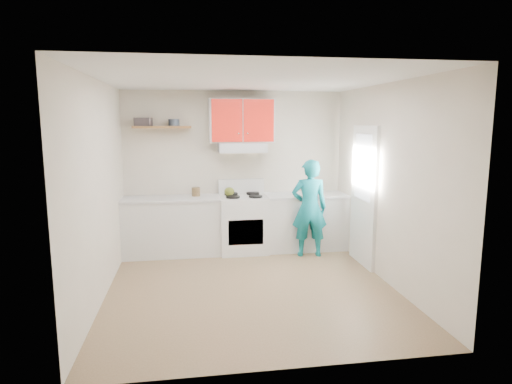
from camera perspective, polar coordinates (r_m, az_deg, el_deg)
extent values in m
plane|color=brown|center=(5.72, -0.66, -12.38)|extent=(3.80, 3.80, 0.00)
cube|color=white|center=(5.34, -0.71, 14.53)|extent=(3.60, 3.80, 0.04)
cube|color=beige|center=(7.25, -2.81, 2.84)|extent=(3.60, 0.04, 2.60)
cube|color=beige|center=(3.54, 3.68, -3.97)|extent=(3.60, 0.04, 2.60)
cube|color=beige|center=(5.43, -19.84, 0.13)|extent=(0.04, 3.80, 2.60)
cube|color=beige|center=(5.91, 16.88, 0.98)|extent=(0.04, 3.80, 2.60)
cube|color=white|center=(6.57, 13.95, -0.52)|extent=(0.05, 0.85, 2.05)
cube|color=white|center=(6.50, 13.87, 3.17)|extent=(0.01, 0.55, 0.95)
cube|color=silver|center=(7.07, -10.93, -4.49)|extent=(1.52, 0.60, 0.90)
cube|color=silver|center=(7.31, 6.44, -3.92)|extent=(1.32, 0.60, 0.90)
cube|color=white|center=(7.09, -1.67, -4.20)|extent=(0.76, 0.65, 0.92)
cube|color=silver|center=(7.01, -1.83, 5.87)|extent=(0.76, 0.44, 0.15)
cube|color=red|center=(7.05, -1.90, 9.34)|extent=(1.02, 0.33, 0.70)
cube|color=brown|center=(7.03, -12.19, 8.33)|extent=(0.90, 0.30, 0.04)
cube|color=#3D3639|center=(7.03, -14.58, 8.90)|extent=(0.28, 0.22, 0.13)
cylinder|color=#333D4C|center=(7.02, -10.72, 8.95)|extent=(0.20, 0.20, 0.11)
ellipsoid|color=#636D1E|center=(7.03, -3.53, 0.07)|extent=(0.20, 0.20, 0.14)
cylinder|color=brown|center=(7.04, -7.88, -0.05)|extent=(0.15, 0.15, 0.16)
cube|color=olive|center=(7.06, 4.06, -0.56)|extent=(0.30, 0.23, 0.02)
cube|color=red|center=(7.32, 9.33, -0.34)|extent=(0.33, 0.28, 0.01)
imported|color=#0E7681|center=(6.85, 7.01, -2.11)|extent=(0.60, 0.42, 1.53)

